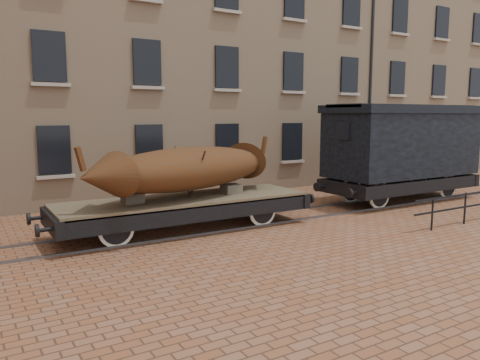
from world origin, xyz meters
TOP-DOWN VIEW (x-y plane):
  - ground at (0.00, 0.00)m, footprint 90.00×90.00m
  - warehouse_cream at (3.00, 9.99)m, footprint 40.00×10.19m
  - rail_track at (0.00, 0.00)m, footprint 30.00×1.52m
  - flatcar_wagon at (-3.28, -0.00)m, footprint 8.41×2.28m
  - iron_boat at (-3.11, 0.00)m, footprint 7.11×3.70m
  - goods_van at (6.16, 0.00)m, footprint 7.36×2.68m

SIDE VIEW (x-z plane):
  - ground at x=0.00m, z-range 0.00..0.00m
  - rail_track at x=0.00m, z-range 0.00..0.06m
  - flatcar_wagon at x=-3.28m, z-range 0.16..1.43m
  - iron_boat at x=-3.11m, z-range 1.01..2.71m
  - goods_van at x=6.16m, z-range 0.48..4.29m
  - warehouse_cream at x=3.00m, z-range 0.00..14.00m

